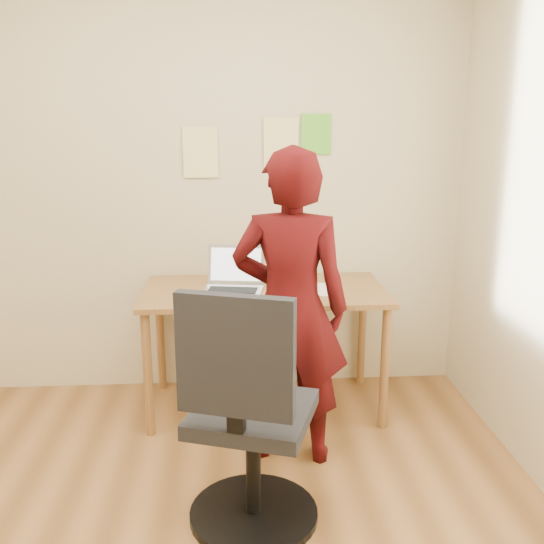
{
  "coord_description": "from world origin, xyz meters",
  "views": [
    {
      "loc": [
        0.32,
        -1.99,
        1.7
      ],
      "look_at": [
        0.51,
        0.95,
        0.95
      ],
      "focal_mm": 40.0,
      "sensor_mm": 36.0,
      "label": 1
    }
  ],
  "objects": [
    {
      "name": "room",
      "position": [
        0.0,
        0.0,
        1.35
      ],
      "size": [
        3.58,
        3.58,
        2.78
      ],
      "color": "brown",
      "rests_on": "ground"
    },
    {
      "name": "desk",
      "position": [
        0.5,
        1.38,
        0.65
      ],
      "size": [
        1.4,
        0.7,
        0.74
      ],
      "color": "brown",
      "rests_on": "ground"
    },
    {
      "name": "laptop",
      "position": [
        0.32,
        1.37,
        0.79
      ],
      "size": [
        0.38,
        0.35,
        0.24
      ],
      "rotation": [
        0.0,
        0.0,
        -0.17
      ],
      "color": "#AAAAB2",
      "rests_on": "desk"
    },
    {
      "name": "paper_sheet",
      "position": [
        0.83,
        1.35,
        0.74
      ],
      "size": [
        0.25,
        0.31,
        0.0
      ],
      "primitive_type": "cube",
      "rotation": [
        0.0,
        0.0,
        -0.25
      ],
      "color": "white",
      "rests_on": "desk"
    },
    {
      "name": "phone",
      "position": [
        0.62,
        1.17,
        0.75
      ],
      "size": [
        0.11,
        0.15,
        0.01
      ],
      "rotation": [
        0.0,
        0.0,
        0.33
      ],
      "color": "black",
      "rests_on": "desk"
    },
    {
      "name": "wall_note_left",
      "position": [
        0.13,
        1.74,
        1.5
      ],
      "size": [
        0.21,
        0.0,
        0.3
      ],
      "primitive_type": "cube",
      "color": "#F2E391",
      "rests_on": "room"
    },
    {
      "name": "wall_note_mid",
      "position": [
        0.62,
        1.74,
        1.56
      ],
      "size": [
        0.21,
        0.0,
        0.3
      ],
      "primitive_type": "cube",
      "color": "#F2E391",
      "rests_on": "room"
    },
    {
      "name": "wall_note_right",
      "position": [
        0.83,
        1.74,
        1.61
      ],
      "size": [
        0.18,
        0.0,
        0.24
      ],
      "primitive_type": "cube",
      "color": "#5EC22B",
      "rests_on": "room"
    },
    {
      "name": "office_chair",
      "position": [
        0.37,
        0.26,
        0.46
      ],
      "size": [
        0.6,
        0.61,
        1.08
      ],
      "rotation": [
        0.0,
        0.0,
        -0.32
      ],
      "color": "black",
      "rests_on": "ground"
    },
    {
      "name": "person",
      "position": [
        0.59,
        0.83,
        0.79
      ],
      "size": [
        0.64,
        0.48,
        1.58
      ],
      "primitive_type": "imported",
      "rotation": [
        0.0,
        0.0,
        2.96
      ],
      "color": "#3A0809",
      "rests_on": "ground"
    }
  ]
}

